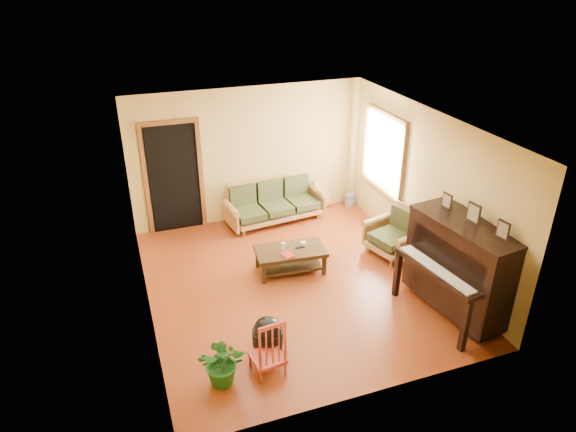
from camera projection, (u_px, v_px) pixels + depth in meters
name	position (u px, v px, depth m)	size (l,w,h in m)	color
floor	(294.00, 282.00, 8.21)	(5.00, 5.00, 0.00)	#64230D
doorway	(174.00, 179.00, 9.40)	(1.08, 0.16, 2.05)	black
window	(384.00, 152.00, 9.30)	(0.12, 1.36, 1.46)	white
sofa	(275.00, 202.00, 9.94)	(1.91, 0.80, 0.82)	#A26F3B
coffee_table	(290.00, 260.00, 8.43)	(1.13, 0.62, 0.41)	black
armchair	(393.00, 233.00, 8.80)	(0.81, 0.85, 0.85)	#A26F3B
piano	(461.00, 268.00, 7.25)	(0.96, 1.63, 1.44)	black
footstool	(268.00, 339.00, 6.69)	(0.41, 0.41, 0.39)	black
red_chair	(267.00, 344.00, 6.28)	(0.39, 0.42, 0.83)	maroon
leaning_frame	(324.00, 193.00, 10.56)	(0.49, 0.11, 0.65)	#B7933D
ceramic_crock	(350.00, 199.00, 10.72)	(0.21, 0.21, 0.26)	#34459E
potted_plant	(223.00, 362.00, 6.14)	(0.57, 0.49, 0.63)	#185418
book	(283.00, 256.00, 8.11)	(0.16, 0.21, 0.02)	#A71916
candle	(283.00, 247.00, 8.28)	(0.07, 0.07, 0.13)	white
glass_jar	(303.00, 244.00, 8.43)	(0.10, 0.10, 0.06)	silver
remote	(300.00, 247.00, 8.37)	(0.15, 0.04, 0.02)	black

